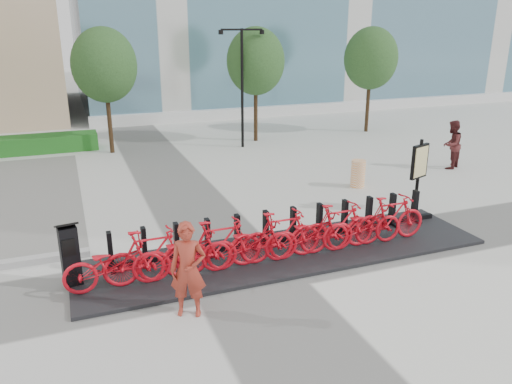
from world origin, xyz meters
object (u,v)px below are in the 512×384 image
object	(u,v)px
pedestrian	(452,145)
map_sign	(419,165)
kiosk	(70,254)
bike_0	(114,264)
worker_red	(188,270)
construction_barrel	(358,174)

from	to	relation	value
pedestrian	map_sign	xyz separation A→B (m)	(-4.17, -3.37, 0.50)
kiosk	pedestrian	world-z (taller)	pedestrian
bike_0	pedestrian	xyz separation A→B (m)	(12.70, 4.99, 0.30)
worker_red	map_sign	distance (m)	7.93
kiosk	map_sign	distance (m)	9.42
bike_0	construction_barrel	bearing A→B (deg)	-62.77
worker_red	pedestrian	xyz separation A→B (m)	(11.52, 6.33, -0.00)
construction_barrel	map_sign	size ratio (longest dim) A/B	0.43
bike_0	worker_red	size ratio (longest dim) A/B	1.10
bike_0	map_sign	world-z (taller)	map_sign
kiosk	worker_red	world-z (taller)	worker_red
bike_0	pedestrian	bearing A→B (deg)	-68.55
worker_red	kiosk	bearing A→B (deg)	159.57
pedestrian	map_sign	world-z (taller)	map_sign
construction_barrel	pedestrian	bearing A→B (deg)	9.52
kiosk	map_sign	xyz separation A→B (m)	(9.33, 1.13, 0.66)
kiosk	worker_red	size ratio (longest dim) A/B	0.76
bike_0	pedestrian	distance (m)	13.65
bike_0	worker_red	xyz separation A→B (m)	(1.18, -1.34, 0.30)
bike_0	kiosk	world-z (taller)	kiosk
worker_red	bike_0	bearing A→B (deg)	153.62
worker_red	construction_barrel	world-z (taller)	worker_red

